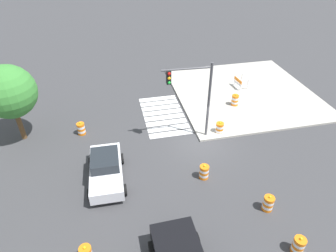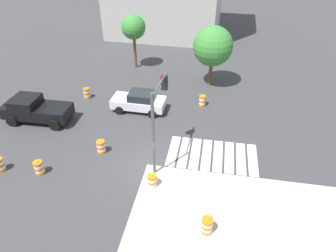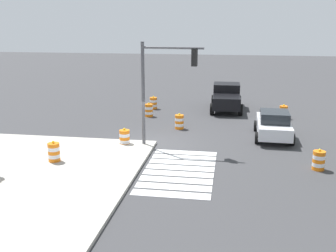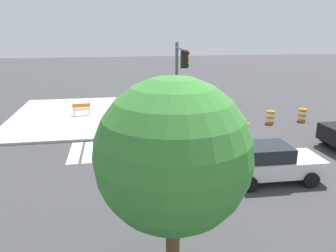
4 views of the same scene
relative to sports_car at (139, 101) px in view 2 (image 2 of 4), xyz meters
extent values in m
plane|color=#38383A|center=(2.20, -6.55, -0.81)|extent=(120.00, 120.00, 0.00)
cube|color=silver|center=(3.57, -4.75, -0.80)|extent=(0.60, 3.20, 0.02)
cube|color=silver|center=(4.32, -4.75, -0.80)|extent=(0.60, 3.20, 0.02)
cube|color=silver|center=(5.07, -4.75, -0.80)|extent=(0.60, 3.20, 0.02)
cube|color=silver|center=(5.82, -4.75, -0.80)|extent=(0.60, 3.20, 0.02)
cube|color=silver|center=(6.57, -4.75, -0.80)|extent=(0.60, 3.20, 0.02)
cube|color=silver|center=(7.32, -4.75, -0.80)|extent=(0.60, 3.20, 0.02)
cube|color=silver|center=(8.07, -4.75, -0.80)|extent=(0.60, 3.20, 0.02)
cube|color=silver|center=(8.82, -4.75, -0.80)|extent=(0.60, 3.20, 0.02)
cube|color=silver|center=(-0.06, 0.00, -0.13)|extent=(4.35, 1.95, 0.70)
cube|color=#1E2328|center=(0.19, 0.00, 0.52)|extent=(1.94, 1.65, 0.60)
cylinder|color=black|center=(-1.43, -0.91, -0.48)|extent=(0.67, 0.26, 0.66)
cylinder|color=black|center=(-1.38, 0.99, -0.48)|extent=(0.67, 0.26, 0.66)
cylinder|color=black|center=(1.27, -0.98, -0.48)|extent=(0.67, 0.26, 0.66)
cylinder|color=black|center=(1.32, 0.92, -0.48)|extent=(0.67, 0.26, 0.66)
cube|color=black|center=(-5.97, -2.84, 0.06)|extent=(2.54, 2.05, 0.90)
cube|color=black|center=(-8.07, -2.89, 0.36)|extent=(1.94, 2.04, 1.50)
cube|color=black|center=(-9.17, -2.91, 0.06)|extent=(1.44, 1.93, 0.90)
cylinder|color=black|center=(-8.85, -3.92, -0.39)|extent=(0.85, 0.32, 0.84)
cylinder|color=black|center=(-8.89, -1.88, -0.39)|extent=(0.85, 0.32, 0.84)
cylinder|color=black|center=(-5.45, -3.85, -0.39)|extent=(0.85, 0.32, 0.84)
cylinder|color=black|center=(-5.49, -1.81, -0.39)|extent=(0.85, 0.32, 0.84)
cylinder|color=orange|center=(-4.15, -8.30, -0.72)|extent=(0.56, 0.56, 0.18)
cylinder|color=white|center=(-4.15, -8.30, -0.54)|extent=(0.56, 0.56, 0.18)
cylinder|color=orange|center=(-4.15, -8.30, -0.36)|extent=(0.56, 0.56, 0.18)
cylinder|color=white|center=(-4.15, -8.30, -0.18)|extent=(0.56, 0.56, 0.18)
cylinder|color=orange|center=(-4.15, -8.30, 0.00)|extent=(0.56, 0.56, 0.18)
sphere|color=yellow|center=(-4.15, -8.30, 0.15)|extent=(0.12, 0.12, 0.12)
cylinder|color=orange|center=(-1.15, -5.71, -0.72)|extent=(0.56, 0.56, 0.18)
cylinder|color=white|center=(-1.15, -5.71, -0.54)|extent=(0.56, 0.56, 0.18)
cylinder|color=orange|center=(-1.15, -5.71, -0.36)|extent=(0.56, 0.56, 0.18)
cylinder|color=white|center=(-1.15, -5.71, -0.18)|extent=(0.56, 0.56, 0.18)
cylinder|color=orange|center=(-1.15, -5.71, 0.00)|extent=(0.56, 0.56, 0.18)
sphere|color=yellow|center=(-1.15, -5.71, 0.15)|extent=(0.12, 0.12, 0.12)
cylinder|color=orange|center=(-6.70, -8.47, -0.72)|extent=(0.56, 0.56, 0.18)
cylinder|color=white|center=(-6.70, -8.47, -0.54)|extent=(0.56, 0.56, 0.18)
cylinder|color=orange|center=(2.89, -8.21, -0.72)|extent=(0.56, 0.56, 0.18)
cylinder|color=white|center=(2.89, -8.21, -0.54)|extent=(0.56, 0.56, 0.18)
cylinder|color=orange|center=(2.89, -8.21, -0.36)|extent=(0.56, 0.56, 0.18)
cylinder|color=white|center=(2.89, -8.21, -0.18)|extent=(0.56, 0.56, 0.18)
cylinder|color=orange|center=(2.89, -8.21, 0.00)|extent=(0.56, 0.56, 0.18)
sphere|color=yellow|center=(2.89, -8.21, 0.15)|extent=(0.12, 0.12, 0.12)
cylinder|color=orange|center=(5.01, 1.59, -0.72)|extent=(0.56, 0.56, 0.18)
cylinder|color=white|center=(5.01, 1.59, -0.54)|extent=(0.56, 0.56, 0.18)
cylinder|color=orange|center=(5.01, 1.59, -0.36)|extent=(0.56, 0.56, 0.18)
cylinder|color=white|center=(5.01, 1.59, -0.18)|extent=(0.56, 0.56, 0.18)
cylinder|color=orange|center=(5.01, 1.59, 0.00)|extent=(0.56, 0.56, 0.18)
sphere|color=yellow|center=(5.01, 1.59, 0.15)|extent=(0.12, 0.12, 0.12)
cylinder|color=orange|center=(-5.03, 1.15, -0.72)|extent=(0.56, 0.56, 0.18)
cylinder|color=white|center=(-5.03, 1.15, -0.54)|extent=(0.56, 0.56, 0.18)
cylinder|color=orange|center=(-5.03, 1.15, -0.36)|extent=(0.56, 0.56, 0.18)
cylinder|color=white|center=(-5.03, 1.15, -0.18)|extent=(0.56, 0.56, 0.18)
cylinder|color=orange|center=(-5.03, 1.15, 0.00)|extent=(0.56, 0.56, 0.18)
sphere|color=yellow|center=(-5.03, 1.15, 0.15)|extent=(0.12, 0.12, 0.12)
cylinder|color=orange|center=(6.22, -10.80, -0.57)|extent=(0.56, 0.56, 0.18)
cylinder|color=white|center=(6.22, -10.80, -0.39)|extent=(0.56, 0.56, 0.18)
cylinder|color=orange|center=(6.22, -10.80, -0.21)|extent=(0.56, 0.56, 0.18)
cylinder|color=white|center=(6.22, -10.80, -0.03)|extent=(0.56, 0.56, 0.18)
cylinder|color=orange|center=(6.22, -10.80, 0.15)|extent=(0.56, 0.56, 0.18)
sphere|color=yellow|center=(6.22, -10.80, 0.30)|extent=(0.12, 0.12, 0.12)
cylinder|color=#4C4C51|center=(2.80, -7.15, 2.09)|extent=(0.18, 0.18, 5.50)
cylinder|color=#4C4C51|center=(2.88, -5.55, 4.54)|extent=(0.29, 3.20, 0.12)
cube|color=black|center=(2.94, -4.43, 4.09)|extent=(0.37, 0.30, 0.90)
sphere|color=red|center=(2.75, -4.42, 4.39)|extent=(0.20, 0.20, 0.20)
sphere|color=#F2A514|center=(2.75, -4.42, 4.09)|extent=(0.20, 0.20, 0.20)
sphere|color=green|center=(2.75, -4.42, 3.79)|extent=(0.20, 0.20, 0.20)
cylinder|color=brown|center=(5.39, 5.61, 0.44)|extent=(0.33, 0.33, 2.50)
sphere|color=#387F33|center=(5.39, 5.61, 2.92)|extent=(3.53, 3.53, 3.53)
cylinder|color=brown|center=(-2.56, 8.33, 0.87)|extent=(0.28, 0.28, 3.37)
sphere|color=#387F33|center=(-2.56, 8.33, 3.39)|extent=(2.39, 2.39, 2.39)
camera|label=1|loc=(-13.12, -0.85, 12.00)|focal=31.32mm
camera|label=2|loc=(5.92, -20.07, 12.04)|focal=31.68mm
camera|label=3|loc=(23.37, -2.53, 5.92)|focal=42.94mm
camera|label=4|loc=(6.63, 12.22, 5.62)|focal=34.82mm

